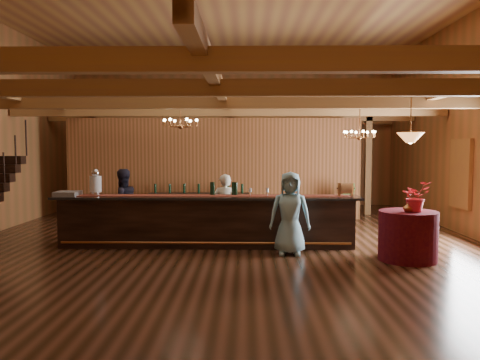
{
  "coord_description": "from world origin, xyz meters",
  "views": [
    {
      "loc": [
        0.52,
        -10.86,
        2.22
      ],
      "look_at": [
        0.36,
        0.67,
        1.4
      ],
      "focal_mm": 35.0,
      "sensor_mm": 36.0,
      "label": 1
    }
  ],
  "objects_px": {
    "backbar_shelf": "(199,207)",
    "round_table": "(408,236)",
    "tasting_bar": "(207,221)",
    "beverage_dispenser": "(96,183)",
    "staff_second": "(122,204)",
    "raffle_drum": "(346,189)",
    "pendant_lamp": "(410,138)",
    "chandelier_left": "(181,123)",
    "guest": "(290,213)",
    "bartender": "(225,207)",
    "chandelier_right": "(359,134)",
    "floor_plant": "(345,203)"
  },
  "relations": [
    {
      "from": "pendant_lamp",
      "to": "chandelier_left",
      "type": "bearing_deg",
      "value": 157.25
    },
    {
      "from": "tasting_bar",
      "to": "floor_plant",
      "type": "bearing_deg",
      "value": 41.34
    },
    {
      "from": "chandelier_right",
      "to": "bartender",
      "type": "xyz_separation_m",
      "value": [
        -3.4,
        -1.03,
        -1.76
      ]
    },
    {
      "from": "raffle_drum",
      "to": "chandelier_left",
      "type": "bearing_deg",
      "value": 167.76
    },
    {
      "from": "bartender",
      "to": "staff_second",
      "type": "height_order",
      "value": "staff_second"
    },
    {
      "from": "backbar_shelf",
      "to": "staff_second",
      "type": "distance_m",
      "value": 3.13
    },
    {
      "from": "tasting_bar",
      "to": "beverage_dispenser",
      "type": "height_order",
      "value": "beverage_dispenser"
    },
    {
      "from": "chandelier_left",
      "to": "staff_second",
      "type": "height_order",
      "value": "chandelier_left"
    },
    {
      "from": "tasting_bar",
      "to": "chandelier_left",
      "type": "bearing_deg",
      "value": 132.8
    },
    {
      "from": "bartender",
      "to": "guest",
      "type": "relative_size",
      "value": 0.92
    },
    {
      "from": "raffle_drum",
      "to": "chandelier_right",
      "type": "relative_size",
      "value": 0.42
    },
    {
      "from": "backbar_shelf",
      "to": "staff_second",
      "type": "relative_size",
      "value": 1.77
    },
    {
      "from": "round_table",
      "to": "pendant_lamp",
      "type": "relative_size",
      "value": 1.25
    },
    {
      "from": "chandelier_left",
      "to": "pendant_lamp",
      "type": "bearing_deg",
      "value": -22.75
    },
    {
      "from": "raffle_drum",
      "to": "pendant_lamp",
      "type": "xyz_separation_m",
      "value": [
        0.98,
        -1.17,
        1.09
      ]
    },
    {
      "from": "chandelier_left",
      "to": "round_table",
      "type": "bearing_deg",
      "value": -22.75
    },
    {
      "from": "backbar_shelf",
      "to": "raffle_drum",
      "type": "bearing_deg",
      "value": -45.99
    },
    {
      "from": "backbar_shelf",
      "to": "pendant_lamp",
      "type": "xyz_separation_m",
      "value": [
        4.59,
        -4.77,
        1.98
      ]
    },
    {
      "from": "pendant_lamp",
      "to": "guest",
      "type": "relative_size",
      "value": 0.52
    },
    {
      "from": "bartender",
      "to": "floor_plant",
      "type": "xyz_separation_m",
      "value": [
        3.38,
        2.58,
        -0.2
      ]
    },
    {
      "from": "round_table",
      "to": "chandelier_right",
      "type": "height_order",
      "value": "chandelier_right"
    },
    {
      "from": "backbar_shelf",
      "to": "bartender",
      "type": "bearing_deg",
      "value": -73.36
    },
    {
      "from": "beverage_dispenser",
      "to": "bartender",
      "type": "xyz_separation_m",
      "value": [
        2.87,
        0.6,
        -0.63
      ]
    },
    {
      "from": "backbar_shelf",
      "to": "chandelier_left",
      "type": "height_order",
      "value": "chandelier_left"
    },
    {
      "from": "tasting_bar",
      "to": "round_table",
      "type": "height_order",
      "value": "tasting_bar"
    },
    {
      "from": "tasting_bar",
      "to": "floor_plant",
      "type": "distance_m",
      "value": 4.96
    },
    {
      "from": "tasting_bar",
      "to": "chandelier_right",
      "type": "relative_size",
      "value": 8.43
    },
    {
      "from": "tasting_bar",
      "to": "pendant_lamp",
      "type": "height_order",
      "value": "pendant_lamp"
    },
    {
      "from": "bartender",
      "to": "guest",
      "type": "bearing_deg",
      "value": 133.28
    },
    {
      "from": "pendant_lamp",
      "to": "bartender",
      "type": "distance_m",
      "value": 4.45
    },
    {
      "from": "beverage_dispenser",
      "to": "chandelier_left",
      "type": "xyz_separation_m",
      "value": [
        1.83,
        0.66,
        1.38
      ]
    },
    {
      "from": "bartender",
      "to": "round_table",
      "type": "bearing_deg",
      "value": 151.37
    },
    {
      "from": "bartender",
      "to": "guest",
      "type": "xyz_separation_m",
      "value": [
        1.41,
        -1.44,
        0.07
      ]
    },
    {
      "from": "chandelier_right",
      "to": "guest",
      "type": "xyz_separation_m",
      "value": [
        -1.99,
        -2.47,
        -1.69
      ]
    },
    {
      "from": "backbar_shelf",
      "to": "chandelier_right",
      "type": "height_order",
      "value": "chandelier_right"
    },
    {
      "from": "raffle_drum",
      "to": "pendant_lamp",
      "type": "relative_size",
      "value": 0.38
    },
    {
      "from": "backbar_shelf",
      "to": "floor_plant",
      "type": "height_order",
      "value": "floor_plant"
    },
    {
      "from": "guest",
      "to": "floor_plant",
      "type": "height_order",
      "value": "guest"
    },
    {
      "from": "tasting_bar",
      "to": "backbar_shelf",
      "type": "distance_m",
      "value": 3.57
    },
    {
      "from": "beverage_dispenser",
      "to": "staff_second",
      "type": "relative_size",
      "value": 0.35
    },
    {
      "from": "tasting_bar",
      "to": "floor_plant",
      "type": "height_order",
      "value": "floor_plant"
    },
    {
      "from": "guest",
      "to": "staff_second",
      "type": "bearing_deg",
      "value": 162.57
    },
    {
      "from": "staff_second",
      "to": "guest",
      "type": "bearing_deg",
      "value": 118.71
    },
    {
      "from": "beverage_dispenser",
      "to": "backbar_shelf",
      "type": "xyz_separation_m",
      "value": [
        1.96,
        3.45,
        -1.0
      ]
    },
    {
      "from": "backbar_shelf",
      "to": "round_table",
      "type": "bearing_deg",
      "value": -47.16
    },
    {
      "from": "tasting_bar",
      "to": "bartender",
      "type": "distance_m",
      "value": 0.8
    },
    {
      "from": "backbar_shelf",
      "to": "guest",
      "type": "height_order",
      "value": "guest"
    },
    {
      "from": "beverage_dispenser",
      "to": "bartender",
      "type": "height_order",
      "value": "beverage_dispenser"
    },
    {
      "from": "guest",
      "to": "bartender",
      "type": "bearing_deg",
      "value": 139.62
    },
    {
      "from": "bartender",
      "to": "raffle_drum",
      "type": "bearing_deg",
      "value": 163.43
    }
  ]
}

